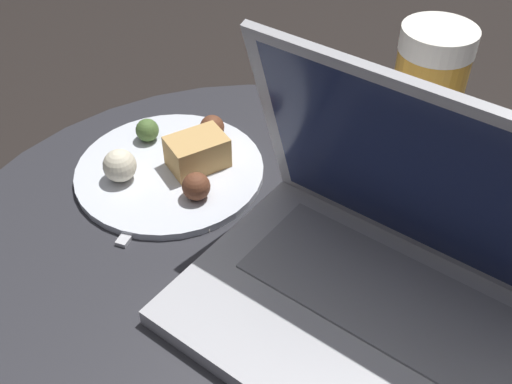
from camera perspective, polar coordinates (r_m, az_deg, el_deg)
table at (r=0.70m, az=-0.10°, el=-13.37°), size 0.68×0.68×0.52m
napkin at (r=0.71m, az=-8.41°, el=1.73°), size 0.22×0.20×0.00m
laptop at (r=0.54m, az=12.35°, el=-8.13°), size 0.39×0.33×0.24m
beer_glass at (r=0.64m, az=15.42°, el=6.64°), size 0.07×0.07×0.20m
snack_plate at (r=0.71m, az=-7.76°, el=2.69°), size 0.22×0.22×0.05m
fork at (r=0.69m, az=-8.93°, el=0.22°), size 0.10×0.14×0.00m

